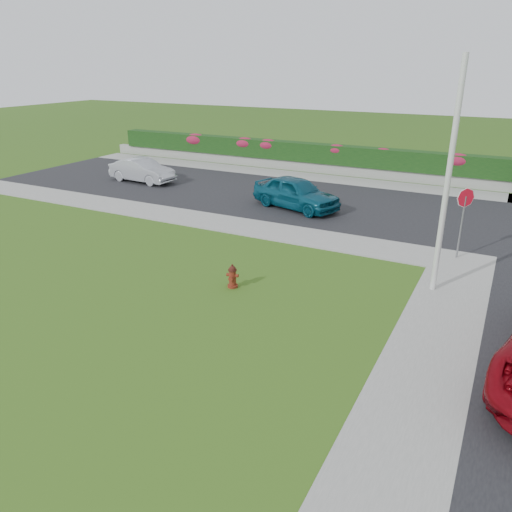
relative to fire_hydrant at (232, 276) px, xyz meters
The scene contains 19 objects.
ground 3.93m from the fire_hydrant, 106.50° to the right, with size 120.00×120.00×0.00m, color black.
street_far 11.93m from the fire_hydrant, 120.82° to the left, with size 26.00×8.00×0.04m, color black.
sidewalk_right 8.24m from the fire_hydrant, 44.35° to the right, with size 2.00×20.00×0.04m, color gray.
sidewalk_far 8.84m from the fire_hydrant, 143.59° to the left, with size 24.00×2.00×0.04m, color gray.
curb_corner 7.89m from the fire_hydrant, 41.70° to the left, with size 2.00×2.00×0.04m, color gray.
sidewalk_beyond 15.39m from the fire_hydrant, 97.89° to the left, with size 34.00×2.00×0.04m, color gray.
retaining_wall 16.88m from the fire_hydrant, 97.19° to the left, with size 34.00×0.40×0.60m, color gray.
hedge 17.00m from the fire_hydrant, 97.15° to the left, with size 32.00×0.90×1.10m, color black.
fire_hydrant is the anchor object (origin of this frame).
sedan_teal 8.86m from the fire_hydrant, 100.93° to the left, with size 1.70×4.23×1.44m, color #0C4C61.
sedan_silver 14.96m from the fire_hydrant, 139.51° to the left, with size 1.35×3.88×1.28m, color #B5B7BD.
utility_pole 6.61m from the fire_hydrant, 25.45° to the left, with size 0.16×0.16×6.52m, color silver.
stop_sign 8.07m from the fire_hydrant, 44.52° to the left, with size 0.49×0.49×2.48m.
flower_clump_a 20.92m from the fire_hydrant, 126.71° to the left, with size 1.55×1.00×0.77m, color #AE1D43.
flower_clump_b 18.91m from the fire_hydrant, 117.48° to the left, with size 1.41×0.91×0.71m, color #AE1D43.
flower_clump_c 18.20m from the fire_hydrant, 112.83° to the left, with size 1.37×0.88×0.69m, color #AE1D43.
flower_clump_d 16.97m from the fire_hydrant, 98.66° to the left, with size 1.23×0.79×0.62m, color #AE1D43.
flower_clump_e 16.79m from the fire_hydrant, 89.33° to the left, with size 1.05×0.67×0.52m, color #AE1D43.
flower_clump_f 17.29m from the fire_hydrant, 76.06° to the left, with size 1.44×0.93×0.72m, color #AE1D43.
Camera 1 is at (7.99, -7.97, 6.31)m, focal length 35.00 mm.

